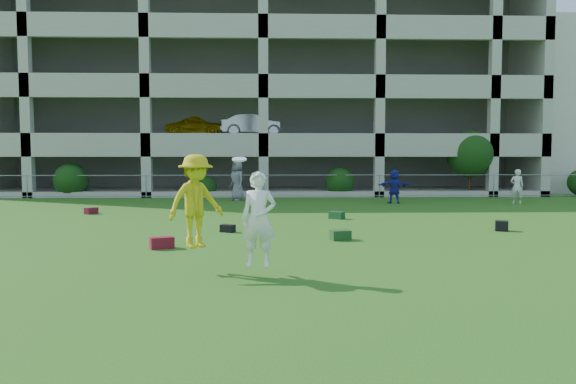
{
  "coord_description": "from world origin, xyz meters",
  "views": [
    {
      "loc": [
        0.28,
        -9.8,
        2.3
      ],
      "look_at": [
        0.72,
        3.0,
        1.4
      ],
      "focal_mm": 35.0,
      "sensor_mm": 36.0,
      "label": 1
    }
  ],
  "objects_px": {
    "bystander_c": "(237,180)",
    "crate_d": "(502,226)",
    "parking_garage": "(265,97)",
    "bystander_e": "(517,187)",
    "bystander_d": "(394,186)",
    "frisbee_contest": "(212,206)"
  },
  "relations": [
    {
      "from": "bystander_c",
      "to": "crate_d",
      "type": "relative_size",
      "value": 5.56
    },
    {
      "from": "parking_garage",
      "to": "crate_d",
      "type": "bearing_deg",
      "value": -71.49
    },
    {
      "from": "parking_garage",
      "to": "bystander_e",
      "type": "bearing_deg",
      "value": -48.03
    },
    {
      "from": "crate_d",
      "to": "parking_garage",
      "type": "relative_size",
      "value": 0.01
    },
    {
      "from": "bystander_c",
      "to": "bystander_d",
      "type": "distance_m",
      "value": 7.42
    },
    {
      "from": "bystander_c",
      "to": "bystander_d",
      "type": "height_order",
      "value": "bystander_c"
    },
    {
      "from": "bystander_c",
      "to": "bystander_e",
      "type": "distance_m",
      "value": 12.86
    },
    {
      "from": "bystander_d",
      "to": "crate_d",
      "type": "height_order",
      "value": "bystander_d"
    },
    {
      "from": "frisbee_contest",
      "to": "parking_garage",
      "type": "height_order",
      "value": "parking_garage"
    },
    {
      "from": "crate_d",
      "to": "bystander_c",
      "type": "bearing_deg",
      "value": 127.79
    },
    {
      "from": "bystander_c",
      "to": "parking_garage",
      "type": "distance_m",
      "value": 11.74
    },
    {
      "from": "bystander_d",
      "to": "bystander_e",
      "type": "relative_size",
      "value": 0.98
    },
    {
      "from": "bystander_c",
      "to": "parking_garage",
      "type": "relative_size",
      "value": 0.06
    },
    {
      "from": "bystander_d",
      "to": "frisbee_contest",
      "type": "distance_m",
      "value": 16.21
    },
    {
      "from": "bystander_e",
      "to": "frisbee_contest",
      "type": "bearing_deg",
      "value": 65.73
    },
    {
      "from": "bystander_d",
      "to": "frisbee_contest",
      "type": "relative_size",
      "value": 0.7
    },
    {
      "from": "crate_d",
      "to": "frisbee_contest",
      "type": "relative_size",
      "value": 0.16
    },
    {
      "from": "crate_d",
      "to": "frisbee_contest",
      "type": "bearing_deg",
      "value": -144.81
    },
    {
      "from": "bystander_c",
      "to": "parking_garage",
      "type": "xyz_separation_m",
      "value": [
        1.24,
        10.52,
        5.04
      ]
    },
    {
      "from": "bystander_c",
      "to": "bystander_e",
      "type": "xyz_separation_m",
      "value": [
        12.67,
        -2.19,
        -0.19
      ]
    },
    {
      "from": "bystander_e",
      "to": "parking_garage",
      "type": "bearing_deg",
      "value": -31.58
    },
    {
      "from": "frisbee_contest",
      "to": "parking_garage",
      "type": "relative_size",
      "value": 0.07
    }
  ]
}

